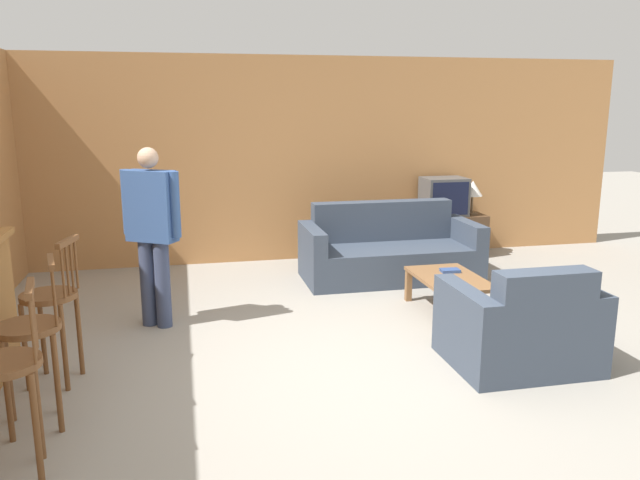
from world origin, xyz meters
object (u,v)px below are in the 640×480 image
Objects in this scene: bar_chair_mid at (31,339)px; tv_unit at (442,236)px; coffee_table at (450,282)px; book_on_table at (450,270)px; bar_chair_far at (52,306)px; table_lamp at (473,190)px; person_by_window at (152,228)px; bar_chair_near at (7,378)px; armchair_near at (521,329)px; tv at (444,196)px; couch_far at (389,252)px.

bar_chair_mid is 0.97× the size of tv_unit.
bar_chair_mid is at bearing -156.69° from coffee_table.
bar_chair_mid reaches higher than book_on_table.
tv_unit is (4.32, 3.01, -0.30)m from bar_chair_far.
table_lamp reaches higher than tv_unit.
person_by_window reaches higher than bar_chair_mid.
bar_chair_near reaches higher than armchair_near.
bar_chair_near is at bearing -138.20° from table_lamp.
bar_chair_far is (-0.00, 1.22, 0.00)m from bar_chair_near.
armchair_near reaches higher than coffee_table.
bar_chair_near is at bearing -89.99° from bar_chair_mid.
armchair_near is at bearing -28.76° from person_by_window.
armchair_near is at bearing 3.17° from bar_chair_mid.
tv_unit is at bearing 34.84° from bar_chair_far.
table_lamp is (1.25, 3.47, 0.59)m from armchair_near.
bar_chair_near is 3.57m from armchair_near.
armchair_near is at bearing -103.61° from tv.
coffee_table is 2.39m from tv.
bar_chair_far is 1.94× the size of tv.
bar_chair_far is at bearing -122.09° from person_by_window.
tv is at bearing -90.00° from tv_unit.
bar_chair_mid is (-0.00, 0.56, 0.00)m from bar_chair_near.
tv_unit is 2.00× the size of tv.
bar_chair_far is at bearing -166.43° from coffee_table.
person_by_window is (-2.61, -1.10, 0.62)m from couch_far.
tv reaches higher than tv_unit.
armchair_near is 3.26m from person_by_window.
bar_chair_far is 5.27m from tv_unit.
couch_far is at bearing 101.92° from book_on_table.
bar_chair_mid reaches higher than couch_far.
bar_chair_near is 1.00× the size of bar_chair_far.
person_by_window reaches higher than bar_chair_far.
bar_chair_far reaches higher than coffee_table.
bar_chair_far reaches higher than couch_far.
armchair_near is at bearing -85.84° from couch_far.
person_by_window is (-3.65, -1.93, 0.64)m from tv_unit.
table_lamp is 0.27× the size of person_by_window.
bar_chair_near is 5.54× the size of book_on_table.
bar_chair_mid and bar_chair_far have the same top height.
armchair_near is at bearing -103.60° from tv_unit.
person_by_window is (-2.79, 0.24, 0.61)m from coffee_table.
bar_chair_near is 1.94× the size of tv.
tv_unit reaches higher than coffee_table.
tv is (1.03, 0.83, 0.51)m from couch_far.
bar_chair_far is 0.66× the size of person_by_window.
person_by_window is at bearing 178.50° from book_on_table.
tv reaches higher than coffee_table.
tv is at bearing 68.64° from book_on_table.
couch_far is 1.42m from tv.
tv_unit is 2.51× the size of table_lamp.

